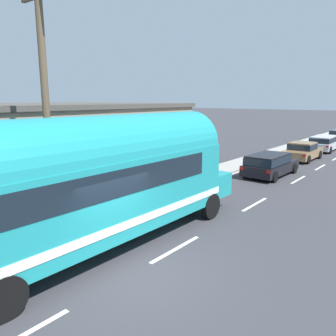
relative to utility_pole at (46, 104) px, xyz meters
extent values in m
plane|color=#38383D|center=(4.21, -0.35, -4.42)|extent=(300.00, 300.00, 0.00)
cube|color=silver|center=(4.21, 1.54, -4.42)|extent=(0.14, 2.40, 0.01)
cube|color=silver|center=(4.21, 7.34, -4.42)|extent=(0.14, 2.40, 0.01)
cube|color=silver|center=(4.21, 13.31, -4.42)|extent=(0.14, 2.40, 0.01)
cube|color=silver|center=(4.21, 17.95, -4.42)|extent=(0.14, 2.40, 0.01)
cube|color=silver|center=(4.21, 22.54, -4.42)|extent=(0.14, 2.40, 0.01)
cube|color=silver|center=(0.49, 11.65, -4.42)|extent=(0.12, 80.00, 0.01)
cube|color=#9E9B93|center=(-0.50, 9.65, -4.35)|extent=(1.99, 90.00, 0.15)
cube|color=gray|center=(-8.45, 2.81, -2.37)|extent=(11.42, 19.26, 4.10)
cube|color=#4C4742|center=(-8.45, 2.81, -0.20)|extent=(11.72, 19.56, 0.24)
cube|color=black|center=(-2.77, 2.81, -2.62)|extent=(0.08, 17.26, 1.20)
cylinder|color=brown|center=(0.00, 0.00, -0.17)|extent=(0.24, 0.24, 8.50)
cube|color=teal|center=(2.34, 0.00, -2.67)|extent=(2.67, 10.05, 2.30)
cylinder|color=teal|center=(2.34, 0.00, -1.52)|extent=(2.62, 9.95, 2.45)
cube|color=teal|center=(2.44, 5.65, -3.35)|extent=(2.28, 1.34, 0.95)
cube|color=white|center=(2.34, 0.00, -3.32)|extent=(2.71, 10.09, 0.24)
cube|color=black|center=(2.33, -0.30, -2.07)|extent=(2.67, 8.25, 0.76)
cube|color=black|center=(2.43, 5.05, -2.02)|extent=(2.14, 0.14, 0.96)
cube|color=silver|center=(2.45, 6.34, -3.47)|extent=(0.90, 0.12, 0.56)
cylinder|color=black|center=(1.25, 4.62, -3.92)|extent=(0.28, 1.00, 1.00)
cylinder|color=black|center=(3.59, 4.58, -3.92)|extent=(0.28, 1.00, 1.00)
cylinder|color=black|center=(3.45, -3.43, -3.92)|extent=(0.28, 1.00, 1.00)
cube|color=black|center=(2.50, 13.36, -3.90)|extent=(1.95, 4.54, 0.60)
cube|color=black|center=(2.49, 12.88, -3.33)|extent=(1.73, 3.09, 0.55)
cube|color=black|center=(2.49, 12.88, -3.36)|extent=(1.79, 3.13, 0.43)
cube|color=red|center=(1.64, 11.11, -3.72)|extent=(0.20, 0.04, 0.14)
cube|color=red|center=(3.27, 11.08, -3.72)|extent=(0.20, 0.04, 0.14)
cylinder|color=black|center=(1.63, 14.93, -4.10)|extent=(0.21, 0.64, 0.64)
cylinder|color=black|center=(3.42, 14.89, -4.10)|extent=(0.21, 0.64, 0.64)
cylinder|color=black|center=(1.57, 11.82, -4.10)|extent=(0.21, 0.64, 0.64)
cylinder|color=black|center=(3.36, 11.78, -4.10)|extent=(0.21, 0.64, 0.64)
cube|color=olive|center=(2.30, 20.12, -3.90)|extent=(1.91, 4.26, 0.60)
cube|color=olive|center=(2.30, 19.99, -3.33)|extent=(1.67, 1.91, 0.55)
cube|color=black|center=(2.30, 19.99, -3.36)|extent=(1.73, 1.95, 0.43)
cube|color=red|center=(1.47, 18.00, -3.72)|extent=(0.20, 0.04, 0.14)
cube|color=red|center=(3.07, 17.98, -3.72)|extent=(0.20, 0.04, 0.14)
cylinder|color=black|center=(1.44, 21.55, -4.10)|extent=(0.21, 0.64, 0.64)
cylinder|color=black|center=(3.20, 21.52, -4.10)|extent=(0.21, 0.64, 0.64)
cylinder|color=black|center=(1.40, 18.72, -4.10)|extent=(0.21, 0.64, 0.64)
cylinder|color=black|center=(3.16, 18.69, -4.10)|extent=(0.21, 0.64, 0.64)
cube|color=silver|center=(2.37, 26.27, -3.90)|extent=(1.83, 4.76, 0.60)
cube|color=silver|center=(2.37, 25.79, -3.33)|extent=(1.62, 3.31, 0.55)
cube|color=black|center=(2.37, 25.79, -3.36)|extent=(1.68, 3.35, 0.43)
cube|color=red|center=(1.61, 23.88, -3.72)|extent=(0.20, 0.04, 0.14)
cube|color=red|center=(3.16, 23.89, -3.72)|extent=(0.20, 0.04, 0.14)
cylinder|color=black|center=(1.50, 27.94, -4.10)|extent=(0.20, 0.64, 0.64)
cylinder|color=black|center=(1.52, 24.59, -4.10)|extent=(0.20, 0.64, 0.64)
cylinder|color=black|center=(3.24, 24.60, -4.10)|extent=(0.20, 0.64, 0.64)
cube|color=red|center=(1.35, 31.87, -3.72)|extent=(0.20, 0.04, 0.14)
cylinder|color=black|center=(1.24, 35.51, -4.10)|extent=(0.21, 0.64, 0.64)
cylinder|color=black|center=(1.27, 32.58, -4.10)|extent=(0.21, 0.64, 0.64)
camera|label=1|loc=(10.08, -6.22, 0.16)|focal=35.82mm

